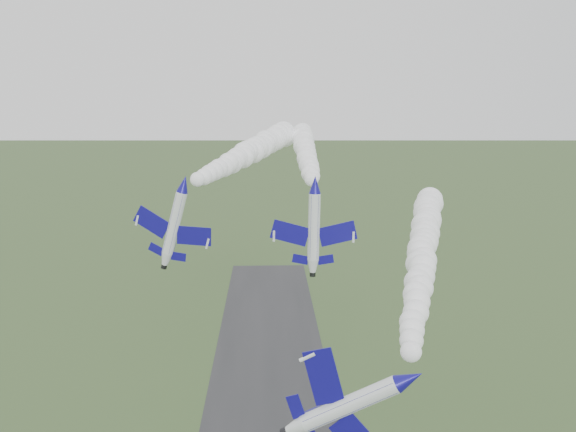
% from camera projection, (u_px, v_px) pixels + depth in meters
% --- Properties ---
extents(jet_lead, '(5.68, 12.29, 8.96)m').
position_uv_depth(jet_lead, '(410.00, 379.00, 48.07)').
color(jet_lead, silver).
extents(smoke_trail_jet_lead, '(21.64, 74.26, 4.87)m').
position_uv_depth(smoke_trail_jet_lead, '(423.00, 247.00, 86.81)').
color(smoke_trail_jet_lead, white).
extents(jet_pair_left, '(9.39, 11.39, 3.54)m').
position_uv_depth(jet_pair_left, '(184.00, 184.00, 73.09)').
color(jet_pair_left, silver).
extents(smoke_trail_jet_pair_left, '(20.02, 64.43, 5.01)m').
position_uv_depth(smoke_trail_jet_pair_left, '(253.00, 150.00, 106.92)').
color(smoke_trail_jet_pair_left, white).
extents(jet_pair_right, '(9.98, 12.05, 2.98)m').
position_uv_depth(jet_pair_right, '(315.00, 185.00, 74.62)').
color(jet_pair_right, silver).
extents(smoke_trail_jet_pair_right, '(4.60, 72.20, 4.48)m').
position_uv_depth(smoke_trail_jet_pair_right, '(305.00, 150.00, 113.05)').
color(smoke_trail_jet_pair_right, white).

